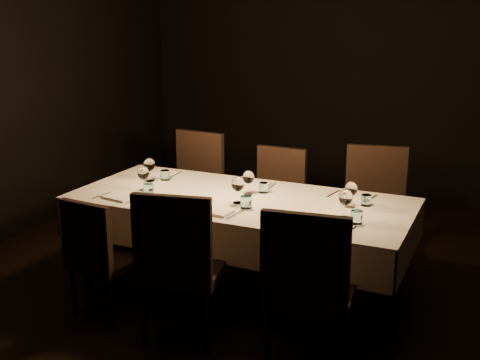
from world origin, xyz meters
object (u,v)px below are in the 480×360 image
at_px(chair_near_left, 98,252).
at_px(chair_far_left, 193,184).
at_px(chair_far_center, 276,198).
at_px(chair_near_center, 179,261).
at_px(chair_near_right, 308,285).
at_px(chair_far_right, 374,205).
at_px(dining_table, 240,207).

height_order(chair_near_left, chair_far_left, chair_far_left).
bearing_deg(chair_far_left, chair_far_center, 8.87).
distance_m(chair_near_left, chair_near_center, 0.70).
relative_size(chair_near_right, chair_far_right, 1.00).
bearing_deg(chair_far_left, dining_table, -38.03).
height_order(chair_near_center, chair_far_left, same).
xyz_separation_m(chair_near_left, chair_far_center, (0.70, 1.61, 0.04)).
bearing_deg(chair_near_left, chair_near_center, -179.69).
xyz_separation_m(dining_table, chair_far_center, (-0.03, 0.84, -0.16)).
height_order(dining_table, chair_near_center, chair_near_center).
xyz_separation_m(chair_near_right, chair_far_right, (0.02, 1.68, -0.00)).
xyz_separation_m(dining_table, chair_far_right, (0.82, 0.86, -0.12)).
bearing_deg(chair_far_center, dining_table, -85.11).
distance_m(chair_far_left, chair_far_center, 0.81).
height_order(dining_table, chair_near_right, chair_near_right).
height_order(chair_far_center, chair_far_right, chair_far_right).
relative_size(dining_table, chair_far_center, 2.64).
bearing_deg(dining_table, chair_far_right, 46.41).
height_order(chair_near_center, chair_near_right, chair_near_right).
bearing_deg(chair_near_center, chair_far_center, -102.21).
height_order(chair_near_left, chair_far_center, chair_far_center).
relative_size(chair_near_center, chair_far_right, 1.00).
distance_m(chair_near_left, chair_near_right, 1.54).
xyz_separation_m(chair_near_center, chair_far_left, (-0.79, 1.61, -0.00)).
bearing_deg(chair_near_center, chair_near_left, -16.88).
distance_m(chair_near_right, chair_far_right, 1.68).
bearing_deg(chair_near_center, dining_table, -104.94).
xyz_separation_m(chair_near_left, chair_near_center, (0.69, -0.06, 0.08)).
bearing_deg(chair_far_left, chair_near_right, -39.18).
bearing_deg(chair_near_left, chair_far_center, -108.17).
xyz_separation_m(chair_near_right, chair_far_left, (-1.65, 1.60, -0.00)).
xyz_separation_m(dining_table, chair_near_center, (-0.05, -0.83, -0.12)).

